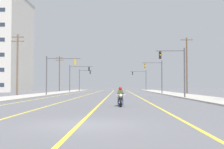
{
  "coord_description": "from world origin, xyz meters",
  "views": [
    {
      "loc": [
        1.43,
        -11.82,
        1.52
      ],
      "look_at": [
        0.63,
        25.51,
        2.93
      ],
      "focal_mm": 48.34,
      "sensor_mm": 36.0,
      "label": 1
    }
  ],
  "objects_px": {
    "traffic_signal_near_right": "(177,66)",
    "traffic_signal_mid_right": "(156,72)",
    "traffic_signal_mid_left": "(76,74)",
    "utility_pole_left_near": "(17,63)",
    "motorcycle_with_rider": "(120,98)",
    "traffic_signal_near_left": "(57,69)",
    "traffic_signal_far_right": "(141,77)",
    "traffic_signal_far_left": "(83,77)",
    "utility_pole_right_far": "(187,65)",
    "utility_pole_left_far": "(59,73)"
  },
  "relations": [
    {
      "from": "utility_pole_left_near",
      "to": "traffic_signal_mid_left",
      "type": "bearing_deg",
      "value": 74.69
    },
    {
      "from": "utility_pole_left_near",
      "to": "utility_pole_left_far",
      "type": "distance_m",
      "value": 34.65
    },
    {
      "from": "motorcycle_with_rider",
      "to": "traffic_signal_near_left",
      "type": "relative_size",
      "value": 0.35
    },
    {
      "from": "motorcycle_with_rider",
      "to": "traffic_signal_near_left",
      "type": "distance_m",
      "value": 26.99
    },
    {
      "from": "motorcycle_with_rider",
      "to": "traffic_signal_near_right",
      "type": "xyz_separation_m",
      "value": [
        6.99,
        14.63,
        3.43
      ]
    },
    {
      "from": "utility_pole_left_far",
      "to": "traffic_signal_far_right",
      "type": "bearing_deg",
      "value": 24.83
    },
    {
      "from": "traffic_signal_near_right",
      "to": "traffic_signal_mid_left",
      "type": "bearing_deg",
      "value": 118.77
    },
    {
      "from": "traffic_signal_near_right",
      "to": "utility_pole_right_far",
      "type": "xyz_separation_m",
      "value": [
        5.38,
        18.17,
        1.38
      ]
    },
    {
      "from": "traffic_signal_near_left",
      "to": "traffic_signal_far_right",
      "type": "bearing_deg",
      "value": 68.94
    },
    {
      "from": "traffic_signal_far_left",
      "to": "utility_pole_left_far",
      "type": "height_order",
      "value": "utility_pole_left_far"
    },
    {
      "from": "traffic_signal_near_left",
      "to": "traffic_signal_far_left",
      "type": "distance_m",
      "value": 37.37
    },
    {
      "from": "motorcycle_with_rider",
      "to": "traffic_signal_near_left",
      "type": "height_order",
      "value": "traffic_signal_near_left"
    },
    {
      "from": "motorcycle_with_rider",
      "to": "traffic_signal_mid_left",
      "type": "bearing_deg",
      "value": 102.07
    },
    {
      "from": "motorcycle_with_rider",
      "to": "traffic_signal_near_right",
      "type": "bearing_deg",
      "value": 64.45
    },
    {
      "from": "traffic_signal_near_right",
      "to": "utility_pole_left_far",
      "type": "relative_size",
      "value": 0.66
    },
    {
      "from": "traffic_signal_near_left",
      "to": "traffic_signal_far_right",
      "type": "xyz_separation_m",
      "value": [
        16.69,
        43.34,
        -0.03
      ]
    },
    {
      "from": "traffic_signal_far_left",
      "to": "traffic_signal_near_left",
      "type": "bearing_deg",
      "value": -89.66
    },
    {
      "from": "traffic_signal_near_left",
      "to": "motorcycle_with_rider",
      "type": "bearing_deg",
      "value": -68.22
    },
    {
      "from": "traffic_signal_far_right",
      "to": "utility_pole_right_far",
      "type": "bearing_deg",
      "value": -80.99
    },
    {
      "from": "traffic_signal_near_left",
      "to": "traffic_signal_near_right",
      "type": "bearing_deg",
      "value": -31.12
    },
    {
      "from": "traffic_signal_mid_left",
      "to": "utility_pole_left_far",
      "type": "height_order",
      "value": "utility_pole_left_far"
    },
    {
      "from": "motorcycle_with_rider",
      "to": "traffic_signal_mid_left",
      "type": "height_order",
      "value": "traffic_signal_mid_left"
    },
    {
      "from": "utility_pole_left_near",
      "to": "traffic_signal_far_left",
      "type": "bearing_deg",
      "value": 82.15
    },
    {
      "from": "traffic_signal_mid_left",
      "to": "utility_pole_left_near",
      "type": "distance_m",
      "value": 22.61
    },
    {
      "from": "utility_pole_left_far",
      "to": "traffic_signal_near_right",
      "type": "bearing_deg",
      "value": -61.97
    },
    {
      "from": "traffic_signal_near_left",
      "to": "traffic_signal_far_right",
      "type": "distance_m",
      "value": 46.44
    },
    {
      "from": "motorcycle_with_rider",
      "to": "utility_pole_right_far",
      "type": "relative_size",
      "value": 0.21
    },
    {
      "from": "traffic_signal_mid_left",
      "to": "utility_pole_left_near",
      "type": "relative_size",
      "value": 0.66
    },
    {
      "from": "traffic_signal_far_right",
      "to": "utility_pole_left_near",
      "type": "xyz_separation_m",
      "value": [
        -22.31,
        -45.15,
        0.92
      ]
    },
    {
      "from": "motorcycle_with_rider",
      "to": "utility_pole_left_near",
      "type": "relative_size",
      "value": 0.23
    },
    {
      "from": "traffic_signal_far_right",
      "to": "traffic_signal_far_left",
      "type": "xyz_separation_m",
      "value": [
        -16.91,
        -5.97,
        -0.07
      ]
    },
    {
      "from": "traffic_signal_near_right",
      "to": "utility_pole_right_far",
      "type": "distance_m",
      "value": 19.0
    },
    {
      "from": "utility_pole_right_far",
      "to": "utility_pole_left_far",
      "type": "distance_m",
      "value": 37.69
    },
    {
      "from": "utility_pole_right_far",
      "to": "traffic_signal_mid_right",
      "type": "bearing_deg",
      "value": 170.03
    },
    {
      "from": "motorcycle_with_rider",
      "to": "utility_pole_left_near",
      "type": "bearing_deg",
      "value": 124.02
    },
    {
      "from": "motorcycle_with_rider",
      "to": "traffic_signal_far_left",
      "type": "bearing_deg",
      "value": 99.27
    },
    {
      "from": "traffic_signal_mid_right",
      "to": "traffic_signal_near_right",
      "type": "bearing_deg",
      "value": -89.76
    },
    {
      "from": "traffic_signal_near_right",
      "to": "utility_pole_left_near",
      "type": "height_order",
      "value": "utility_pole_left_near"
    },
    {
      "from": "motorcycle_with_rider",
      "to": "traffic_signal_near_right",
      "type": "relative_size",
      "value": 0.35
    },
    {
      "from": "traffic_signal_near_left",
      "to": "traffic_signal_mid_left",
      "type": "relative_size",
      "value": 1.0
    },
    {
      "from": "utility_pole_left_far",
      "to": "utility_pole_left_near",
      "type": "bearing_deg",
      "value": -89.38
    },
    {
      "from": "traffic_signal_near_left",
      "to": "utility_pole_left_near",
      "type": "xyz_separation_m",
      "value": [
        -5.63,
        -1.81,
        0.89
      ]
    },
    {
      "from": "traffic_signal_far_right",
      "to": "utility_pole_left_far",
      "type": "distance_m",
      "value": 25.02
    },
    {
      "from": "traffic_signal_near_left",
      "to": "traffic_signal_far_left",
      "type": "relative_size",
      "value": 1.0
    },
    {
      "from": "utility_pole_left_near",
      "to": "utility_pole_left_far",
      "type": "relative_size",
      "value": 1.0
    },
    {
      "from": "utility_pole_left_near",
      "to": "utility_pole_right_far",
      "type": "distance_m",
      "value": 29.59
    },
    {
      "from": "traffic_signal_near_right",
      "to": "traffic_signal_mid_right",
      "type": "bearing_deg",
      "value": 90.24
    },
    {
      "from": "traffic_signal_near_left",
      "to": "traffic_signal_mid_right",
      "type": "xyz_separation_m",
      "value": [
        16.84,
        8.92,
        -0.1
      ]
    },
    {
      "from": "traffic_signal_near_right",
      "to": "traffic_signal_mid_right",
      "type": "height_order",
      "value": "same"
    },
    {
      "from": "motorcycle_with_rider",
      "to": "traffic_signal_far_left",
      "type": "distance_m",
      "value": 63.13
    }
  ]
}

